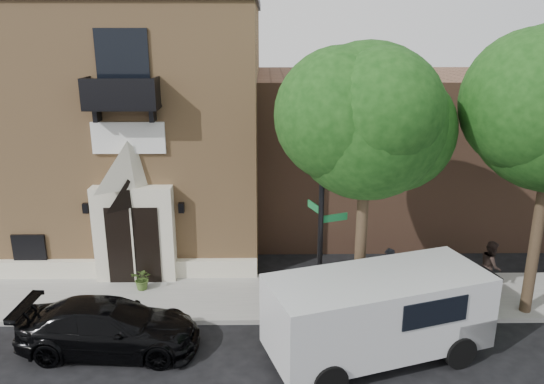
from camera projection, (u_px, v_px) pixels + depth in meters
The scene contains 13 objects.
ground at pixel (152, 325), 15.24m from camera, with size 120.00×120.00×0.00m, color black.
sidewalk at pixel (193, 298), 16.66m from camera, with size 42.00×3.00×0.15m, color gray.
church at pixel (110, 120), 21.44m from camera, with size 12.20×11.01×9.30m.
neighbour_building at pixel (465, 148), 23.05m from camera, with size 18.00×8.00×6.40m, color brown.
street_tree_left at pixel (369, 120), 13.92m from camera, with size 4.97×4.38×7.77m.
black_sedan at pixel (110, 327), 13.89m from camera, with size 1.91×4.70×1.36m, color black.
cargo_van at pixel (385, 312), 13.49m from camera, with size 5.98×3.84×2.28m.
street_sign at pixel (321, 222), 14.79m from camera, with size 1.09×0.86×5.68m.
fire_hydrant at pixel (316, 300), 15.59m from camera, with size 0.45×0.36×0.79m.
dumpster at pixel (462, 293), 15.53m from camera, with size 2.03×1.44×1.20m.
planter at pixel (143, 279), 16.96m from camera, with size 0.65×0.57×0.73m, color #476428.
pedestrian_near at pixel (388, 274), 16.24m from camera, with size 0.61×0.40×1.68m, color black.
pedestrian_far at pixel (491, 266), 16.81m from camera, with size 0.80×0.62×1.65m, color #30231F.
Camera 1 is at (3.30, -13.48, 8.14)m, focal length 35.00 mm.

